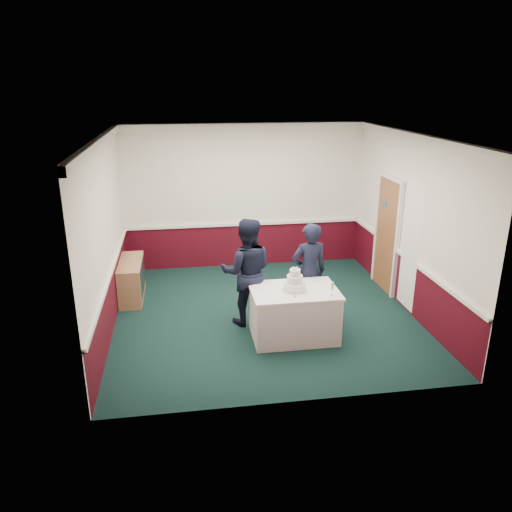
{
  "coord_description": "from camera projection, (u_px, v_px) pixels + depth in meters",
  "views": [
    {
      "loc": [
        -1.32,
        -7.64,
        3.78
      ],
      "look_at": [
        -0.16,
        -0.1,
        1.1
      ],
      "focal_mm": 35.0,
      "sensor_mm": 36.0,
      "label": 1
    }
  ],
  "objects": [
    {
      "name": "cake_knife",
      "position": [
        296.0,
        295.0,
        7.37
      ],
      "size": [
        0.07,
        0.22,
        0.0
      ],
      "primitive_type": "cube",
      "rotation": [
        0.0,
        0.0,
        -0.25
      ],
      "color": "silver",
      "rests_on": "cake_table"
    },
    {
      "name": "sideboard",
      "position": [
        132.0,
        279.0,
        9.12
      ],
      "size": [
        0.41,
        1.2,
        0.7
      ],
      "color": "#AE8254",
      "rests_on": "ground"
    },
    {
      "name": "wedding_cake",
      "position": [
        295.0,
        283.0,
        7.52
      ],
      "size": [
        0.35,
        0.35,
        0.36
      ],
      "color": "white",
      "rests_on": "cake_table"
    },
    {
      "name": "person_woman",
      "position": [
        309.0,
        272.0,
        8.15
      ],
      "size": [
        0.65,
        0.47,
        1.66
      ],
      "primitive_type": "imported",
      "rotation": [
        0.0,
        0.0,
        3.27
      ],
      "color": "black",
      "rests_on": "ground"
    },
    {
      "name": "room_shell",
      "position": [
        263.0,
        194.0,
        8.49
      ],
      "size": [
        5.0,
        5.0,
        3.0
      ],
      "color": "white",
      "rests_on": "ground"
    },
    {
      "name": "ground",
      "position": [
        264.0,
        314.0,
        8.56
      ],
      "size": [
        5.0,
        5.0,
        0.0
      ],
      "primitive_type": "plane",
      "color": "black",
      "rests_on": "ground"
    },
    {
      "name": "person_man",
      "position": [
        247.0,
        272.0,
        8.0
      ],
      "size": [
        0.94,
        0.77,
        1.77
      ],
      "primitive_type": "imported",
      "rotation": [
        0.0,
        0.0,
        3.02
      ],
      "color": "black",
      "rests_on": "ground"
    },
    {
      "name": "cake_table",
      "position": [
        294.0,
        313.0,
        7.69
      ],
      "size": [
        1.32,
        0.92,
        0.79
      ],
      "color": "white",
      "rests_on": "ground"
    },
    {
      "name": "champagne_flute",
      "position": [
        332.0,
        287.0,
        7.32
      ],
      "size": [
        0.05,
        0.05,
        0.21
      ],
      "color": "silver",
      "rests_on": "cake_table"
    }
  ]
}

